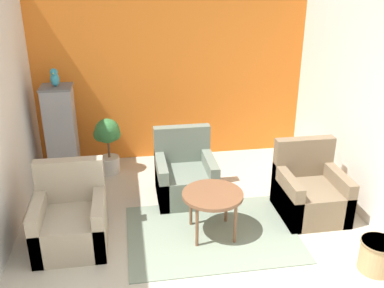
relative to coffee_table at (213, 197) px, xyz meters
name	(u,v)px	position (x,y,z in m)	size (l,w,h in m)	color
wall_back_accent	(172,71)	(-0.17, 2.31, 0.89)	(4.20, 0.06, 2.74)	orange
wall_right	(365,101)	(1.90, 0.41, 0.89)	(0.06, 3.74, 2.74)	silver
area_rug	(212,233)	(0.00, 0.00, -0.47)	(1.92, 1.42, 0.01)	gray
coffee_table	(213,197)	(0.00, 0.00, 0.00)	(0.68, 0.68, 0.53)	brown
armchair_left	(71,221)	(-1.55, 0.07, -0.20)	(0.75, 0.78, 0.89)	tan
armchair_right	(310,193)	(1.27, 0.25, -0.20)	(0.75, 0.78, 0.89)	#7A664C
armchair_middle	(185,177)	(-0.18, 0.91, -0.20)	(0.75, 0.78, 0.89)	slate
birdcage	(62,135)	(-1.81, 1.80, 0.16)	(0.58, 0.58, 1.34)	slate
parrot	(55,78)	(-1.81, 1.80, 0.98)	(0.12, 0.21, 0.25)	teal
potted_plant	(108,140)	(-1.18, 1.80, 0.04)	(0.39, 0.36, 0.83)	beige
wicker_basket	(377,255)	(1.50, -0.88, -0.30)	(0.36, 0.36, 0.33)	tan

